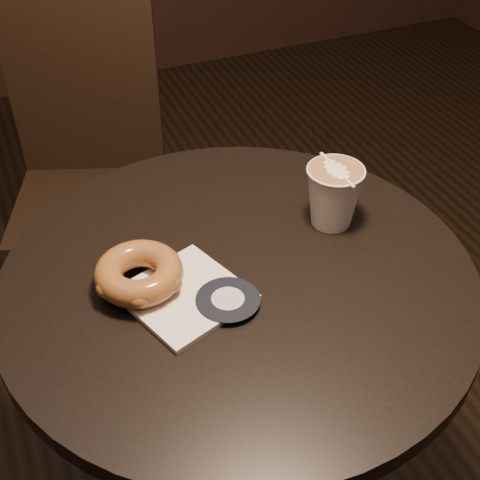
# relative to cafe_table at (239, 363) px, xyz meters

# --- Properties ---
(cafe_table) EXTENTS (0.70, 0.70, 0.75)m
(cafe_table) POSITION_rel_cafe_table_xyz_m (0.00, 0.00, 0.00)
(cafe_table) COLOR black
(cafe_table) RESTS_ON ground
(chair) EXTENTS (0.47, 0.47, 0.92)m
(chair) POSITION_rel_cafe_table_xyz_m (-0.07, 0.79, -0.04)
(chair) COLOR black
(chair) RESTS_ON ground
(pastry_bag) EXTENTS (0.19, 0.19, 0.01)m
(pastry_bag) POSITION_rel_cafe_table_xyz_m (-0.09, -0.02, 0.20)
(pastry_bag) COLOR white
(pastry_bag) RESTS_ON cafe_table
(doughnut) EXTENTS (0.13, 0.13, 0.04)m
(doughnut) POSITION_rel_cafe_table_xyz_m (-0.14, 0.03, 0.23)
(doughnut) COLOR brown
(doughnut) RESTS_ON pastry_bag
(latte_cup) EXTENTS (0.09, 0.09, 0.10)m
(latte_cup) POSITION_rel_cafe_table_xyz_m (0.18, 0.06, 0.25)
(latte_cup) COLOR white
(latte_cup) RESTS_ON cafe_table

